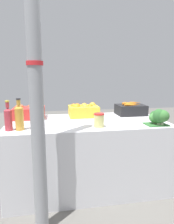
{
  "coord_description": "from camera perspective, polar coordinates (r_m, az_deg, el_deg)",
  "views": [
    {
      "loc": [
        -0.38,
        -2.13,
        1.27
      ],
      "look_at": [
        0.0,
        0.0,
        0.87
      ],
      "focal_mm": 32.0,
      "sensor_mm": 36.0,
      "label": 1
    }
  ],
  "objects": [
    {
      "name": "support_pole",
      "position": [
        1.5,
        -14.6,
        10.64
      ],
      "size": [
        0.12,
        0.12,
        2.55
      ],
      "color": "gray",
      "rests_on": "ground_plane"
    },
    {
      "name": "juice_bottle_amber",
      "position": [
        1.93,
        -18.78,
        -1.33
      ],
      "size": [
        0.08,
        0.08,
        0.3
      ],
      "color": "gold",
      "rests_on": "market_table"
    },
    {
      "name": "orange_crate",
      "position": [
        2.45,
        -1.02,
        0.5
      ],
      "size": [
        0.35,
        0.28,
        0.16
      ],
      "color": "gold",
      "rests_on": "market_table"
    },
    {
      "name": "market_table",
      "position": [
        2.34,
        0.0,
        -11.72
      ],
      "size": [
        1.71,
        0.87,
        0.77
      ],
      "primitive_type": "cube",
      "color": "silver",
      "rests_on": "ground_plane"
    },
    {
      "name": "juice_bottle_ruby",
      "position": [
        1.95,
        -21.58,
        -1.68
      ],
      "size": [
        0.07,
        0.07,
        0.28
      ],
      "color": "#B2333D",
      "rests_on": "market_table"
    },
    {
      "name": "carrot_crate",
      "position": [
        2.61,
        12.37,
        0.74
      ],
      "size": [
        0.35,
        0.28,
        0.16
      ],
      "color": "black",
      "rests_on": "market_table"
    },
    {
      "name": "apple_crate",
      "position": [
        2.43,
        -16.38,
        -0.06
      ],
      "size": [
        0.35,
        0.28,
        0.16
      ],
      "color": "red",
      "rests_on": "market_table"
    },
    {
      "name": "pickle_jar",
      "position": [
        1.95,
        3.47,
        -2.34
      ],
      "size": [
        0.1,
        0.1,
        0.14
      ],
      "color": "#D1CC75",
      "rests_on": "market_table"
    },
    {
      "name": "broccoli_pile",
      "position": [
        2.14,
        19.68,
        -1.3
      ],
      "size": [
        0.22,
        0.2,
        0.17
      ],
      "color": "#2D602D",
      "rests_on": "market_table"
    },
    {
      "name": "ground_plane",
      "position": [
        2.51,
        0.0,
        -19.85
      ],
      "size": [
        10.0,
        10.0,
        0.0
      ],
      "primitive_type": "plane",
      "color": "#605E59"
    }
  ]
}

